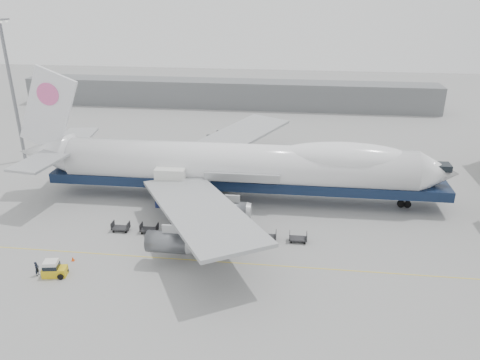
# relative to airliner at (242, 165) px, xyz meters

# --- Properties ---
(ground) EXTENTS (260.00, 260.00, 0.00)m
(ground) POSITION_rel_airliner_xyz_m (-0.64, -12.00, -5.62)
(ground) COLOR gray
(ground) RESTS_ON ground
(apron_line) EXTENTS (60.00, 0.15, 0.01)m
(apron_line) POSITION_rel_airliner_xyz_m (-0.64, -18.00, -5.62)
(apron_line) COLOR gold
(apron_line) RESTS_ON ground
(hangar) EXTENTS (110.00, 8.00, 7.00)m
(hangar) POSITION_rel_airliner_xyz_m (-10.64, 58.00, -2.12)
(hangar) COLOR slate
(hangar) RESTS_ON ground
(floodlight_mast) EXTENTS (2.40, 2.40, 25.43)m
(floodlight_mast) POSITION_rel_airliner_xyz_m (-42.64, 12.00, 8.64)
(floodlight_mast) COLOR slate
(floodlight_mast) RESTS_ON ground
(airliner) EXTENTS (67.00, 55.30, 19.98)m
(airliner) POSITION_rel_airliner_xyz_m (0.00, 0.00, 0.00)
(airliner) COLOR white
(airliner) RESTS_ON ground
(catering_truck) EXTENTS (4.80, 3.40, 6.04)m
(catering_truck) POSITION_rel_airliner_xyz_m (-10.17, -3.48, -2.19)
(catering_truck) COLOR #1A234E
(catering_truck) RESTS_ON ground
(baggage_tug) EXTENTS (2.86, 1.85, 1.95)m
(baggage_tug) POSITION_rel_airliner_xyz_m (-18.99, -23.10, -4.76)
(baggage_tug) COLOR gold
(baggage_tug) RESTS_ON ground
(ground_worker) EXTENTS (0.43, 0.65, 1.78)m
(ground_worker) POSITION_rel_airliner_xyz_m (-20.88, -23.28, -4.73)
(ground_worker) COLOR black
(ground_worker) RESTS_ON ground
(traffic_cone) EXTENTS (0.38, 0.38, 0.56)m
(traffic_cone) POSITION_rel_airliner_xyz_m (-18.27, -19.86, -5.36)
(traffic_cone) COLOR #EC4A0C
(traffic_cone) RESTS_ON ground
(dolly_0) EXTENTS (2.30, 1.35, 1.30)m
(dolly_0) POSITION_rel_airliner_xyz_m (-15.11, -12.05, -5.09)
(dolly_0) COLOR #2D2D30
(dolly_0) RESTS_ON ground
(dolly_1) EXTENTS (2.30, 1.35, 1.30)m
(dolly_1) POSITION_rel_airliner_xyz_m (-11.14, -12.05, -5.09)
(dolly_1) COLOR #2D2D30
(dolly_1) RESTS_ON ground
(dolly_2) EXTENTS (2.30, 1.35, 1.30)m
(dolly_2) POSITION_rel_airliner_xyz_m (-7.17, -12.05, -5.09)
(dolly_2) COLOR #2D2D30
(dolly_2) RESTS_ON ground
(dolly_3) EXTENTS (2.30, 1.35, 1.30)m
(dolly_3) POSITION_rel_airliner_xyz_m (-3.21, -12.05, -5.09)
(dolly_3) COLOR #2D2D30
(dolly_3) RESTS_ON ground
(dolly_4) EXTENTS (2.30, 1.35, 1.30)m
(dolly_4) POSITION_rel_airliner_xyz_m (0.76, -12.05, -5.09)
(dolly_4) COLOR #2D2D30
(dolly_4) RESTS_ON ground
(dolly_5) EXTENTS (2.30, 1.35, 1.30)m
(dolly_5) POSITION_rel_airliner_xyz_m (4.73, -12.05, -5.09)
(dolly_5) COLOR #2D2D30
(dolly_5) RESTS_ON ground
(dolly_6) EXTENTS (2.30, 1.35, 1.30)m
(dolly_6) POSITION_rel_airliner_xyz_m (8.69, -12.05, -5.09)
(dolly_6) COLOR #2D2D30
(dolly_6) RESTS_ON ground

